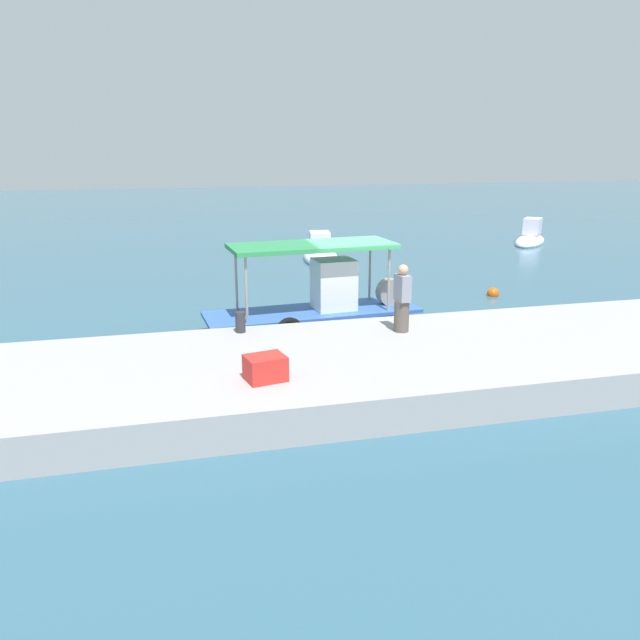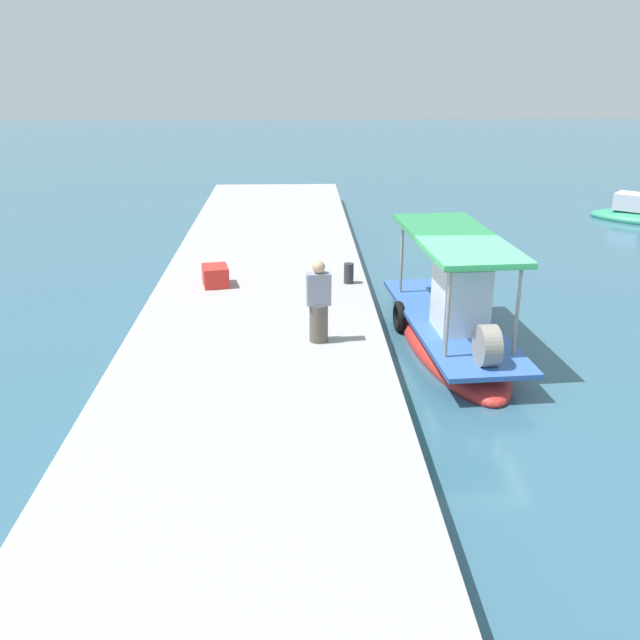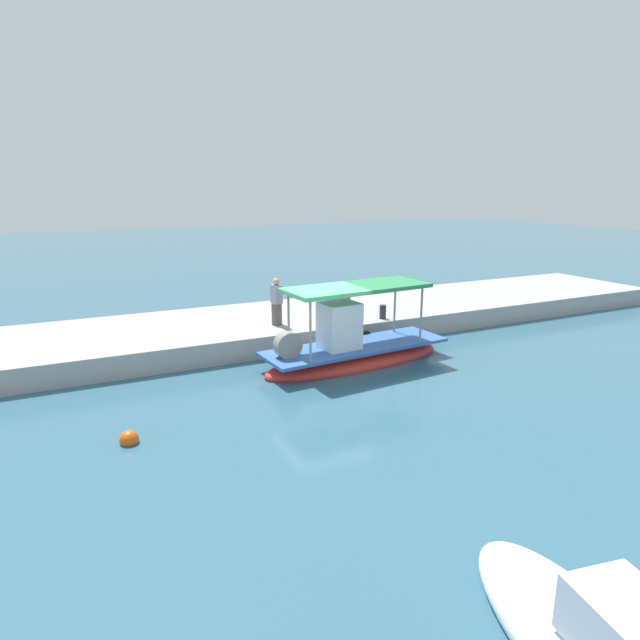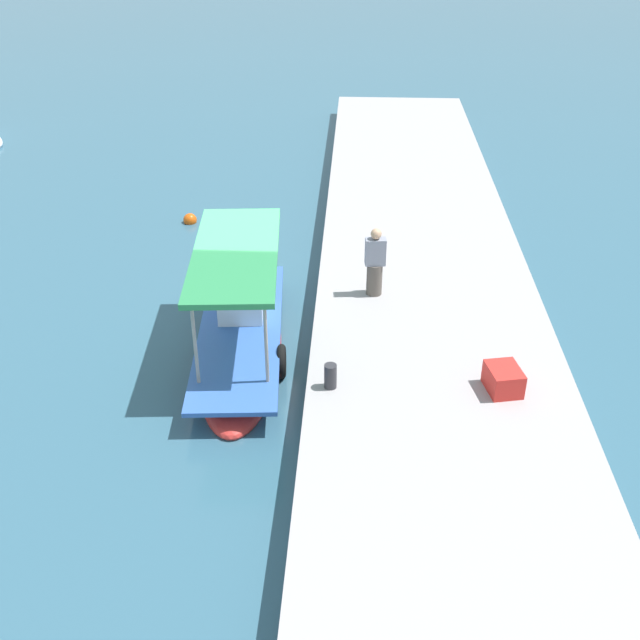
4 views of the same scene
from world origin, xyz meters
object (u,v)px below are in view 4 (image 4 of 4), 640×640
object	(u,v)px
mooring_bollard	(330,376)
main_fishing_boat	(241,332)
fisherman_near_bollard	(375,265)
cargo_crate	(503,379)
marker_buoy	(190,220)

from	to	relation	value
mooring_bollard	main_fishing_boat	bearing A→B (deg)	40.95
fisherman_near_bollard	mooring_bollard	distance (m)	3.91
main_fishing_boat	mooring_bollard	distance (m)	3.21
mooring_bollard	cargo_crate	world-z (taller)	mooring_bollard
mooring_bollard	marker_buoy	world-z (taller)	mooring_bollard
fisherman_near_bollard	marker_buoy	distance (m)	7.95
cargo_crate	main_fishing_boat	bearing A→B (deg)	66.57
cargo_crate	marker_buoy	xyz separation A→B (m)	(9.28, 7.89, -0.90)
mooring_bollard	marker_buoy	distance (m)	10.47
fisherman_near_bollard	cargo_crate	distance (m)	4.44
mooring_bollard	cargo_crate	distance (m)	3.26
fisherman_near_bollard	mooring_bollard	bearing A→B (deg)	167.10
main_fishing_boat	cargo_crate	xyz separation A→B (m)	(-2.31, -5.33, 0.54)
main_fishing_boat	fisherman_near_bollard	world-z (taller)	main_fishing_boat
mooring_bollard	marker_buoy	bearing A→B (deg)	26.34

